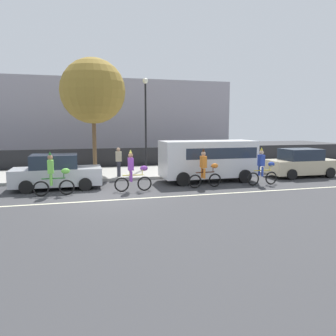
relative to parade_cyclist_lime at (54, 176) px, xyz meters
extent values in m
plane|color=#38383A|center=(2.21, -1.02, -0.84)|extent=(80.00, 80.00, 0.00)
cube|color=beige|center=(2.21, -1.52, -0.84)|extent=(36.00, 0.14, 0.01)
cube|color=#9E9B93|center=(2.21, 5.48, -0.77)|extent=(60.00, 5.00, 0.15)
cube|color=black|center=(2.21, 8.38, -0.14)|extent=(40.00, 0.08, 1.40)
cube|color=#99939E|center=(0.35, 16.98, 2.58)|extent=(28.00, 8.00, 6.84)
torus|color=black|center=(0.51, 0.01, -0.51)|extent=(0.67, 0.08, 0.67)
torus|color=black|center=(-0.54, -0.01, -0.51)|extent=(0.67, 0.08, 0.67)
cylinder|color=#266626|center=(-0.01, 0.00, -0.09)|extent=(0.97, 0.07, 0.05)
cylinder|color=#266626|center=(-0.16, 0.00, 0.00)|extent=(0.04, 0.04, 0.18)
cylinder|color=#266626|center=(0.41, 0.01, 0.02)|extent=(0.04, 0.04, 0.23)
cylinder|color=#266626|center=(0.41, 0.01, 0.14)|extent=(0.04, 0.50, 0.03)
ellipsoid|color=#72CC4C|center=(0.49, 0.01, 0.21)|extent=(0.36, 0.21, 0.24)
cube|color=#72CC4C|center=(-0.11, 0.00, 0.42)|extent=(0.25, 0.33, 0.56)
sphere|color=#9E7051|center=(-0.11, 0.00, 0.82)|extent=(0.22, 0.22, 0.22)
cone|color=#266626|center=(-0.11, 0.00, 1.00)|extent=(0.14, 0.14, 0.16)
cylinder|color=#72CC4C|center=(-0.11, -0.14, -0.13)|extent=(0.11, 0.11, 0.48)
cylinder|color=#72CC4C|center=(-0.12, 0.14, -0.13)|extent=(0.11, 0.11, 0.48)
torus|color=black|center=(3.95, 0.02, -0.51)|extent=(0.67, 0.09, 0.67)
torus|color=black|center=(2.90, 0.05, -0.51)|extent=(0.67, 0.09, 0.67)
cylinder|color=#E5D84C|center=(3.42, 0.04, -0.09)|extent=(0.97, 0.08, 0.05)
cylinder|color=#E5D84C|center=(3.27, 0.04, 0.00)|extent=(0.04, 0.04, 0.18)
cylinder|color=#E5D84C|center=(3.84, 0.02, 0.02)|extent=(0.04, 0.04, 0.23)
cylinder|color=#E5D84C|center=(3.84, 0.02, 0.14)|extent=(0.05, 0.50, 0.03)
ellipsoid|color=purple|center=(3.93, 0.02, 0.21)|extent=(0.37, 0.21, 0.24)
cube|color=purple|center=(3.32, 0.04, 0.42)|extent=(0.25, 0.33, 0.56)
sphere|color=#9E7051|center=(3.32, 0.04, 0.82)|extent=(0.22, 0.22, 0.22)
cone|color=#E5D84C|center=(3.32, 0.04, 1.00)|extent=(0.14, 0.14, 0.16)
cylinder|color=purple|center=(3.32, -0.10, -0.13)|extent=(0.11, 0.11, 0.48)
cylinder|color=purple|center=(3.33, 0.18, -0.13)|extent=(0.11, 0.11, 0.48)
torus|color=black|center=(7.45, 0.03, -0.51)|extent=(0.67, 0.10, 0.67)
torus|color=black|center=(6.40, -0.02, -0.51)|extent=(0.67, 0.10, 0.67)
cylinder|color=#4C2614|center=(6.93, 0.00, -0.09)|extent=(0.97, 0.10, 0.05)
cylinder|color=#4C2614|center=(6.78, 0.00, 0.00)|extent=(0.04, 0.04, 0.18)
cylinder|color=#4C2614|center=(7.35, 0.03, 0.02)|extent=(0.04, 0.04, 0.23)
cylinder|color=#4C2614|center=(7.35, 0.03, 0.14)|extent=(0.06, 0.50, 0.03)
ellipsoid|color=orange|center=(7.43, 0.03, 0.21)|extent=(0.37, 0.22, 0.24)
cube|color=orange|center=(6.83, 0.00, 0.42)|extent=(0.26, 0.33, 0.56)
sphere|color=tan|center=(6.83, 0.00, 0.82)|extent=(0.22, 0.22, 0.22)
cone|color=#4C2614|center=(6.83, 0.00, 1.00)|extent=(0.14, 0.14, 0.16)
cylinder|color=orange|center=(6.83, -0.14, -0.13)|extent=(0.11, 0.11, 0.48)
cylinder|color=orange|center=(6.82, 0.14, -0.13)|extent=(0.11, 0.11, 0.48)
torus|color=black|center=(10.50, -0.10, -0.51)|extent=(0.67, 0.10, 0.67)
torus|color=black|center=(9.45, -0.14, -0.51)|extent=(0.67, 0.10, 0.67)
cylinder|color=gold|center=(9.98, -0.12, -0.09)|extent=(0.97, 0.09, 0.05)
cylinder|color=gold|center=(9.83, -0.12, 0.00)|extent=(0.04, 0.04, 0.18)
cylinder|color=gold|center=(10.40, -0.10, 0.02)|extent=(0.04, 0.04, 0.23)
cylinder|color=gold|center=(10.40, -0.10, 0.14)|extent=(0.05, 0.50, 0.03)
ellipsoid|color=#2D47B2|center=(10.48, -0.10, 0.21)|extent=(0.37, 0.21, 0.24)
cube|color=#2D47B2|center=(9.88, -0.12, 0.42)|extent=(0.25, 0.33, 0.56)
sphere|color=beige|center=(9.88, -0.12, 0.82)|extent=(0.22, 0.22, 0.22)
cone|color=gold|center=(9.88, -0.12, 1.00)|extent=(0.14, 0.14, 0.16)
cylinder|color=#2D47B2|center=(9.88, -0.26, -0.13)|extent=(0.11, 0.11, 0.48)
cylinder|color=#2D47B2|center=(9.87, 0.02, -0.13)|extent=(0.11, 0.11, 0.48)
cube|color=white|center=(7.73, 1.68, 0.39)|extent=(5.00, 2.00, 1.90)
cube|color=#283342|center=(8.13, 1.68, 0.74)|extent=(3.90, 2.02, 0.56)
cylinder|color=black|center=(9.43, 0.68, -0.49)|extent=(0.70, 0.22, 0.70)
cylinder|color=black|center=(9.43, 2.68, -0.49)|extent=(0.70, 0.22, 0.70)
cylinder|color=black|center=(6.03, 0.68, -0.49)|extent=(0.70, 0.22, 0.70)
cylinder|color=black|center=(6.03, 2.68, -0.49)|extent=(0.70, 0.22, 0.70)
cube|color=#B7BABF|center=(0.03, 1.61, -0.24)|extent=(4.10, 1.72, 0.80)
cube|color=#232D3D|center=(-0.07, 1.61, 0.48)|extent=(2.10, 1.58, 0.64)
cylinder|color=black|center=(1.30, 0.75, -0.54)|extent=(0.60, 0.20, 0.60)
cylinder|color=black|center=(1.30, 2.47, -0.54)|extent=(0.60, 0.20, 0.60)
cylinder|color=black|center=(-1.24, 0.75, -0.54)|extent=(0.60, 0.20, 0.60)
cylinder|color=black|center=(-1.24, 2.47, -0.54)|extent=(0.60, 0.20, 0.60)
cube|color=beige|center=(13.66, 1.70, -0.24)|extent=(4.10, 1.72, 0.80)
cube|color=#232D3D|center=(13.56, 1.70, 0.48)|extent=(2.10, 1.58, 0.64)
cylinder|color=black|center=(14.93, 0.84, -0.54)|extent=(0.60, 0.20, 0.60)
cylinder|color=black|center=(14.93, 2.56, -0.54)|extent=(0.60, 0.20, 0.60)
cylinder|color=black|center=(12.38, 0.84, -0.54)|extent=(0.60, 0.20, 0.60)
cylinder|color=black|center=(12.38, 2.56, -0.54)|extent=(0.60, 0.20, 0.60)
cylinder|color=black|center=(5.34, 6.61, 2.06)|extent=(0.12, 0.12, 5.50)
sphere|color=#EAEACC|center=(5.34, 6.61, 4.99)|extent=(0.36, 0.36, 0.36)
cylinder|color=brown|center=(1.99, 5.76, 1.07)|extent=(0.24, 0.24, 3.52)
sphere|color=olive|center=(1.99, 5.76, 4.18)|extent=(3.87, 3.87, 3.87)
cylinder|color=#33333D|center=(3.19, 3.59, -0.27)|extent=(0.20, 0.20, 0.85)
cube|color=beige|center=(3.19, 3.59, 0.44)|extent=(0.32, 0.20, 0.56)
sphere|color=tan|center=(3.19, 3.59, 0.83)|extent=(0.20, 0.20, 0.20)
camera|label=1|loc=(1.11, -14.63, 2.20)|focal=35.00mm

